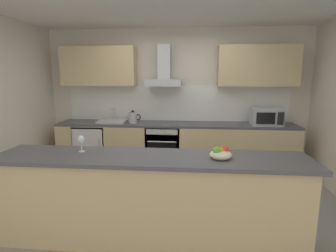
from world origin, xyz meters
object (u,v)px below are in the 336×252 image
(wine_glass, at_px, (81,140))
(refrigerator, at_px, (94,147))
(sink, at_px, (113,121))
(fruit_bowl, at_px, (221,154))
(kettle, at_px, (133,117))
(range_hood, at_px, (164,73))
(oven, at_px, (164,147))
(microwave, at_px, (266,117))

(wine_glass, bearing_deg, refrigerator, 108.07)
(sink, distance_m, wine_glass, 2.07)
(wine_glass, relative_size, fruit_bowl, 0.81)
(kettle, xyz_separation_m, range_hood, (0.55, 0.16, 0.78))
(oven, bearing_deg, microwave, -0.90)
(microwave, relative_size, fruit_bowl, 2.27)
(kettle, relative_size, range_hood, 0.40)
(wine_glass, bearing_deg, oven, 72.06)
(oven, distance_m, microwave, 1.88)
(oven, distance_m, fruit_bowl, 2.35)
(range_hood, bearing_deg, refrigerator, -174.29)
(range_hood, xyz_separation_m, wine_glass, (-0.66, -2.17, -0.72))
(wine_glass, height_order, fruit_bowl, wine_glass)
(microwave, bearing_deg, oven, 179.10)
(microwave, xyz_separation_m, range_hood, (-1.78, 0.16, 0.74))
(oven, height_order, wine_glass, wine_glass)
(kettle, bearing_deg, wine_glass, -93.11)
(kettle, bearing_deg, microwave, 0.14)
(microwave, xyz_separation_m, kettle, (-2.33, -0.01, -0.04))
(refrigerator, height_order, kettle, kettle)
(oven, bearing_deg, range_hood, 90.00)
(range_hood, relative_size, wine_glass, 4.05)
(microwave, bearing_deg, refrigerator, 179.54)
(kettle, bearing_deg, fruit_bowl, -57.46)
(sink, bearing_deg, wine_glass, -82.14)
(oven, relative_size, fruit_bowl, 3.64)
(kettle, height_order, fruit_bowl, kettle)
(oven, height_order, refrigerator, oven)
(refrigerator, height_order, wine_glass, wine_glass)
(kettle, bearing_deg, oven, 3.50)
(range_hood, bearing_deg, sink, -172.83)
(oven, height_order, fruit_bowl, fruit_bowl)
(microwave, xyz_separation_m, sink, (-2.73, 0.04, -0.12))
(refrigerator, distance_m, range_hood, 1.90)
(kettle, distance_m, wine_glass, 2.01)
(wine_glass, bearing_deg, sink, 97.86)
(refrigerator, height_order, fruit_bowl, fruit_bowl)
(kettle, distance_m, range_hood, 0.97)
(oven, relative_size, refrigerator, 0.94)
(sink, height_order, wine_glass, sink)
(refrigerator, xyz_separation_m, fruit_bowl, (2.12, -2.14, 0.56))
(microwave, relative_size, range_hood, 0.69)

